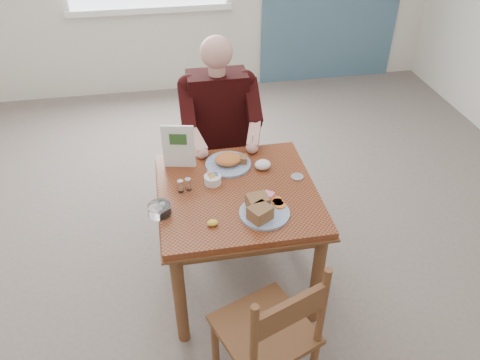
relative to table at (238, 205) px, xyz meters
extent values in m
plane|color=#5F554D|center=(0.00, 0.00, -0.64)|extent=(6.00, 6.00, 0.00)
ellipsoid|color=yellow|center=(-0.18, -0.27, 0.13)|extent=(0.06, 0.05, 0.03)
ellipsoid|color=white|center=(0.19, 0.18, 0.14)|extent=(0.11, 0.09, 0.06)
cylinder|color=silver|center=(0.37, 0.06, 0.12)|extent=(0.10, 0.10, 0.01)
cube|color=white|center=(-0.40, 2.96, 0.28)|extent=(1.72, 0.04, 0.06)
cube|color=brown|center=(0.00, 0.00, 0.09)|extent=(0.90, 0.90, 0.04)
cube|color=brown|center=(0.00, 0.00, 0.06)|extent=(0.92, 0.92, 0.01)
cylinder|color=brown|center=(-0.39, -0.39, -0.28)|extent=(0.07, 0.07, 0.71)
cylinder|color=brown|center=(0.39, -0.39, -0.28)|extent=(0.07, 0.07, 0.71)
cylinder|color=brown|center=(-0.39, 0.39, -0.28)|extent=(0.07, 0.07, 0.71)
cylinder|color=brown|center=(0.39, 0.39, -0.28)|extent=(0.07, 0.07, 0.71)
cube|color=brown|center=(0.00, -0.39, 0.02)|extent=(0.80, 0.03, 0.08)
cube|color=brown|center=(0.00, 0.39, 0.02)|extent=(0.80, 0.03, 0.08)
cube|color=brown|center=(-0.39, 0.00, 0.02)|extent=(0.03, 0.80, 0.08)
cube|color=brown|center=(0.39, 0.00, 0.02)|extent=(0.03, 0.80, 0.08)
cylinder|color=brown|center=(-0.18, 0.57, -0.41)|extent=(0.04, 0.04, 0.45)
cylinder|color=brown|center=(0.18, 0.57, -0.41)|extent=(0.04, 0.04, 0.45)
cylinder|color=brown|center=(-0.18, 0.93, -0.41)|extent=(0.04, 0.04, 0.45)
cylinder|color=brown|center=(0.18, 0.93, -0.41)|extent=(0.04, 0.04, 0.45)
cube|color=brown|center=(0.00, 0.75, -0.17)|extent=(0.42, 0.42, 0.03)
cylinder|color=brown|center=(-0.18, 0.93, 0.06)|extent=(0.04, 0.04, 0.50)
cylinder|color=brown|center=(0.18, 0.93, 0.06)|extent=(0.04, 0.04, 0.50)
cube|color=brown|center=(0.00, 0.93, 0.16)|extent=(0.38, 0.03, 0.14)
cylinder|color=brown|center=(-0.23, -0.64, -0.41)|extent=(0.05, 0.05, 0.45)
cylinder|color=brown|center=(0.10, -0.51, -0.41)|extent=(0.05, 0.05, 0.45)
cube|color=brown|center=(0.00, -0.75, -0.17)|extent=(0.54, 0.54, 0.03)
cylinder|color=brown|center=(-0.10, -0.98, 0.06)|extent=(0.05, 0.05, 0.50)
cylinder|color=brown|center=(0.23, -0.85, 0.06)|extent=(0.05, 0.05, 0.50)
cube|color=brown|center=(0.06, -0.91, 0.16)|extent=(0.37, 0.16, 0.14)
cube|color=gray|center=(-0.10, 0.63, -0.10)|extent=(0.13, 0.38, 0.12)
cube|color=gray|center=(0.10, 0.63, -0.10)|extent=(0.13, 0.38, 0.12)
cube|color=gray|center=(-0.10, 0.45, -0.40)|extent=(0.10, 0.10, 0.48)
cube|color=gray|center=(0.10, 0.45, -0.40)|extent=(0.10, 0.10, 0.48)
cube|color=black|center=(0.00, 0.78, 0.20)|extent=(0.40, 0.22, 0.58)
sphere|color=black|center=(-0.19, 0.78, 0.42)|extent=(0.15, 0.15, 0.15)
sphere|color=black|center=(0.19, 0.78, 0.42)|extent=(0.15, 0.15, 0.15)
cylinder|color=tan|center=(0.00, 0.76, 0.51)|extent=(0.11, 0.11, 0.08)
sphere|color=tan|center=(0.00, 0.76, 0.64)|extent=(0.21, 0.21, 0.21)
cube|color=black|center=(-0.22, 0.67, 0.32)|extent=(0.09, 0.29, 0.27)
cube|color=black|center=(0.22, 0.67, 0.32)|extent=(0.09, 0.29, 0.27)
sphere|color=black|center=(-0.22, 0.55, 0.22)|extent=(0.09, 0.09, 0.09)
sphere|color=black|center=(0.22, 0.55, 0.22)|extent=(0.09, 0.09, 0.09)
cube|color=tan|center=(-0.19, 0.46, 0.19)|extent=(0.14, 0.23, 0.14)
cube|color=tan|center=(0.19, 0.46, 0.19)|extent=(0.14, 0.23, 0.14)
sphere|color=tan|center=(-0.16, 0.37, 0.15)|extent=(0.08, 0.08, 0.08)
sphere|color=tan|center=(0.16, 0.37, 0.15)|extent=(0.08, 0.08, 0.08)
cylinder|color=silver|center=(0.16, 0.37, 0.20)|extent=(0.01, 0.05, 0.12)
cylinder|color=white|center=(0.11, -0.23, 0.12)|extent=(0.36, 0.36, 0.02)
cube|color=#AC784C|center=(0.07, -0.28, 0.16)|extent=(0.14, 0.14, 0.08)
cube|color=#AC784C|center=(0.08, -0.19, 0.16)|extent=(0.12, 0.11, 0.08)
cylinder|color=orange|center=(0.20, -0.20, 0.13)|extent=(0.08, 0.08, 0.01)
cylinder|color=orange|center=(0.20, -0.17, 0.13)|extent=(0.09, 0.09, 0.01)
cylinder|color=orange|center=(0.19, -0.15, 0.13)|extent=(0.09, 0.09, 0.01)
cube|color=pink|center=(0.15, -0.12, 0.14)|extent=(0.07, 0.07, 0.03)
cylinder|color=white|center=(-0.01, 0.26, 0.12)|extent=(0.34, 0.34, 0.02)
ellipsoid|color=orange|center=(-0.01, 0.26, 0.16)|extent=(0.19, 0.17, 0.06)
cube|color=#AC784C|center=(0.05, 0.26, 0.15)|extent=(0.12, 0.09, 0.04)
cylinder|color=white|center=(-0.13, 0.09, 0.14)|extent=(0.12, 0.12, 0.05)
cube|color=pink|center=(-0.14, 0.09, 0.17)|extent=(0.04, 0.02, 0.02)
cube|color=#6699D8|center=(-0.11, 0.10, 0.17)|extent=(0.04, 0.03, 0.02)
cube|color=#EAD159|center=(-0.13, 0.08, 0.17)|extent=(0.04, 0.02, 0.02)
cube|color=white|center=(-0.14, 0.11, 0.17)|extent=(0.04, 0.02, 0.02)
cylinder|color=white|center=(-0.32, 0.04, 0.14)|extent=(0.04, 0.04, 0.06)
cylinder|color=silver|center=(-0.32, 0.04, 0.18)|extent=(0.04, 0.04, 0.01)
cylinder|color=white|center=(-0.28, 0.05, 0.14)|extent=(0.04, 0.04, 0.06)
cylinder|color=silver|center=(-0.28, 0.05, 0.18)|extent=(0.04, 0.04, 0.01)
cylinder|color=white|center=(-0.45, -0.13, 0.14)|extent=(0.13, 0.13, 0.06)
cylinder|color=white|center=(-0.46, -0.13, 0.16)|extent=(0.03, 0.03, 0.02)
cylinder|color=white|center=(-0.43, -0.11, 0.16)|extent=(0.03, 0.03, 0.02)
cylinder|color=white|center=(-0.45, -0.15, 0.16)|extent=(0.03, 0.03, 0.02)
cube|color=white|center=(-0.31, 0.30, 0.25)|extent=(0.19, 0.05, 0.28)
cube|color=#2D5926|center=(-0.30, 0.29, 0.31)|extent=(0.10, 0.02, 0.07)
camera|label=1|loc=(-0.36, -2.09, 1.75)|focal=35.00mm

